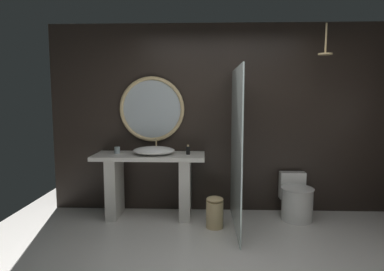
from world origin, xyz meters
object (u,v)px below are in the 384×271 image
Objects in this scene: rain_shower_head at (325,50)px; toilet at (296,200)px; round_wall_mirror at (152,109)px; waste_bin at (215,212)px; soap_dispenser at (188,150)px; tumbler_cup at (117,150)px; vessel_sink at (154,150)px.

rain_shower_head is 1.94m from toilet.
toilet is at bearing 164.13° from rain_shower_head.
waste_bin is (0.86, -0.61, -1.24)m from round_wall_mirror.
rain_shower_head is at bearing -15.87° from toilet.
rain_shower_head is 0.66× the size of toilet.
round_wall_mirror is 2.31× the size of waste_bin.
waste_bin is (-1.08, -0.34, -0.06)m from toilet.
round_wall_mirror is at bearing 153.35° from soap_dispenser.
round_wall_mirror is at bearing 170.98° from rain_shower_head.
tumbler_cup is 0.23× the size of waste_bin.
vessel_sink is at bearing -76.92° from round_wall_mirror.
soap_dispenser reaches higher than toilet.
round_wall_mirror is (0.44, 0.21, 0.54)m from tumbler_cup.
vessel_sink is at bearing -6.48° from tumbler_cup.
tumbler_cup is 1.53m from waste_bin.
round_wall_mirror is 2.36m from rain_shower_head.
toilet is (1.94, -0.27, -1.18)m from round_wall_mirror.
rain_shower_head is at bearing -2.15° from vessel_sink.
rain_shower_head reaches higher than tumbler_cup.
soap_dispenser is 0.22× the size of toilet.
vessel_sink is 1.99m from toilet.
vessel_sink is 0.95× the size of toilet.
vessel_sink is 1.12m from waste_bin.
round_wall_mirror is (-0.51, 0.26, 0.53)m from soap_dispenser.
vessel_sink is 0.61× the size of round_wall_mirror.
waste_bin is (0.35, -0.36, -0.71)m from soap_dispenser.
waste_bin is at bearing -17.16° from tumbler_cup.
round_wall_mirror is at bearing 25.64° from tumbler_cup.
round_wall_mirror is 1.63m from waste_bin.
waste_bin is at bearing -45.92° from soap_dispenser.
toilet is (-0.27, 0.08, -1.92)m from rain_shower_head.
vessel_sink reaches higher than toilet.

